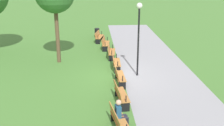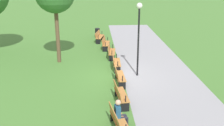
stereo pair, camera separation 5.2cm
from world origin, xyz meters
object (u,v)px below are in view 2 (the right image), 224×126
(bench_3, at_px, (116,62))
(bench_6, at_px, (118,121))
(person_seated, at_px, (120,113))
(lamp_post, at_px, (139,27))
(bench_0, at_px, (99,36))
(bench_1, at_px, (105,43))
(bench_4, at_px, (119,76))
(bench_5, at_px, (120,94))
(trash_bin, at_px, (97,33))
(bench_2, at_px, (111,51))

(bench_3, height_order, bench_6, same)
(bench_6, bearing_deg, person_seated, 152.87)
(person_seated, bearing_deg, lamp_post, 154.91)
(bench_0, bearing_deg, bench_3, 20.47)
(bench_3, relative_size, person_seated, 1.41)
(bench_1, height_order, person_seated, person_seated)
(bench_1, xyz_separation_m, bench_4, (6.89, 0.45, 0.00))
(bench_0, height_order, bench_3, same)
(bench_3, xyz_separation_m, bench_4, (2.30, 0.00, 0.00))
(bench_3, height_order, person_seated, person_seated)
(bench_4, xyz_separation_m, bench_6, (4.58, -0.45, 0.00))
(bench_1, distance_m, bench_3, 4.61)
(bench_5, bearing_deg, lamp_post, 153.28)
(bench_6, bearing_deg, bench_3, 166.97)
(bench_6, bearing_deg, bench_5, 163.26)
(bench_6, bearing_deg, trash_bin, 172.82)
(bench_6, bearing_deg, lamp_post, 154.81)
(bench_4, relative_size, bench_5, 0.99)
(bench_1, xyz_separation_m, bench_2, (2.28, 0.30, 0.00))
(bench_2, bearing_deg, bench_4, 7.44)
(bench_2, bearing_deg, trash_bin, -166.40)
(bench_1, height_order, bench_6, same)
(bench_4, relative_size, trash_bin, 2.04)
(bench_0, height_order, person_seated, person_seated)
(lamp_post, bearing_deg, bench_6, -15.88)
(bench_2, xyz_separation_m, bench_5, (6.90, 0.00, 0.00))
(lamp_post, xyz_separation_m, trash_bin, (-9.64, -2.21, -2.50))
(bench_3, relative_size, bench_6, 0.98)
(bench_2, relative_size, trash_bin, 2.07)
(bench_1, xyz_separation_m, bench_5, (9.19, 0.30, 0.00))
(bench_5, height_order, person_seated, person_seated)
(bench_2, xyz_separation_m, bench_4, (4.60, 0.15, 0.00))
(bench_1, height_order, bench_4, same)
(bench_4, bearing_deg, lamp_post, 132.34)
(bench_3, xyz_separation_m, bench_5, (4.60, -0.15, 0.00))
(bench_0, distance_m, bench_1, 2.30)
(bench_0, bearing_deg, bench_4, 18.61)
(person_seated, relative_size, trash_bin, 1.45)
(bench_6, bearing_deg, bench_1, 170.68)
(lamp_post, bearing_deg, bench_1, -164.12)
(trash_bin, bearing_deg, lamp_post, 12.88)
(person_seated, height_order, trash_bin, person_seated)
(bench_2, relative_size, person_seated, 1.43)
(bench_2, bearing_deg, bench_5, 5.59)
(bench_1, distance_m, lamp_post, 6.44)
(bench_6, xyz_separation_m, lamp_post, (-5.74, 1.63, 2.44))
(bench_1, relative_size, bench_4, 1.02)
(bench_1, bearing_deg, person_seated, 9.80)
(bench_3, bearing_deg, bench_6, -1.85)
(bench_3, height_order, bench_4, same)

